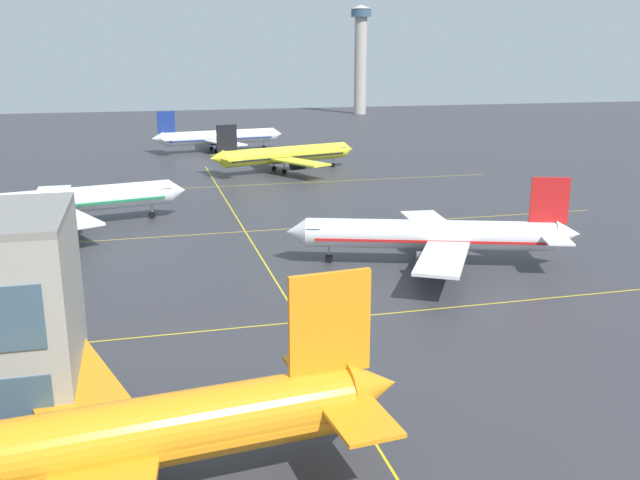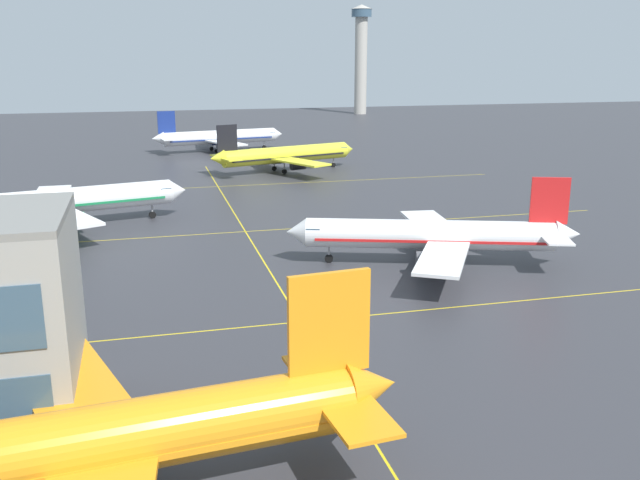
% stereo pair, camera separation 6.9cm
% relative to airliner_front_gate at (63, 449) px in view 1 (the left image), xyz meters
% --- Properties ---
extents(airliner_front_gate, '(41.65, 35.73, 12.94)m').
position_rel_airliner_front_gate_xyz_m(airliner_front_gate, '(0.00, 0.00, 0.00)').
color(airliner_front_gate, orange).
rests_on(airliner_front_gate, ground).
extents(airliner_second_row, '(35.25, 30.15, 11.24)m').
position_rel_airliner_front_gate_xyz_m(airliner_second_row, '(39.56, 40.40, -0.58)').
color(airliner_second_row, white).
rests_on(airliner_second_row, ground).
extents(airliner_third_row, '(37.78, 32.11, 11.83)m').
position_rel_airliner_front_gate_xyz_m(airliner_third_row, '(-6.94, 71.97, -0.38)').
color(airliner_third_row, white).
rests_on(airliner_third_row, ground).
extents(airliner_far_left_stand, '(35.02, 29.87, 11.08)m').
position_rel_airliner_front_gate_xyz_m(airliner_far_left_stand, '(35.81, 113.60, -0.64)').
color(airliner_far_left_stand, yellow).
rests_on(airliner_far_left_stand, ground).
extents(airliner_far_right_stand, '(35.77, 30.49, 11.14)m').
position_rel_airliner_front_gate_xyz_m(airliner_far_right_stand, '(25.32, 149.94, -0.61)').
color(airliner_far_right_stand, white).
rests_on(airliner_far_right_stand, ground).
extents(taxiway_markings, '(115.85, 162.25, 0.01)m').
position_rel_airliner_front_gate_xyz_m(taxiway_markings, '(19.43, 44.29, -4.41)').
color(taxiway_markings, yellow).
rests_on(taxiway_markings, ground).
extents(control_tower, '(8.82, 8.82, 44.82)m').
position_rel_airliner_front_gate_xyz_m(control_tower, '(97.44, 252.91, 21.19)').
color(control_tower, '#ADA89E').
rests_on(control_tower, ground).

